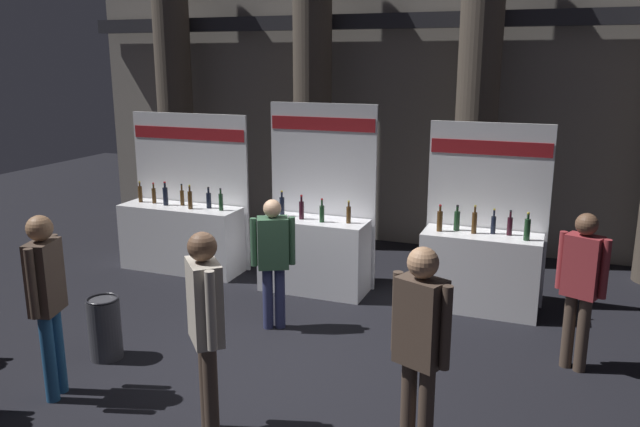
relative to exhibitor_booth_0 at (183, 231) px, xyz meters
name	(u,v)px	position (x,y,z in m)	size (l,w,h in m)	color
ground_plane	(276,370)	(2.70, -2.48, -0.60)	(24.00, 24.00, 0.00)	black
hall_colonnade	(400,53)	(2.70, 2.47, 2.64)	(11.79, 1.19, 6.81)	gray
exhibitor_booth_0	(183,231)	(0.00, 0.00, 0.00)	(1.96, 0.66, 2.36)	white
exhibitor_booth_1	(315,246)	(2.21, -0.11, 0.03)	(1.54, 0.66, 2.57)	white
exhibitor_booth_2	(481,263)	(4.44, 0.02, 0.01)	(1.55, 0.66, 2.38)	white
trash_bin	(105,328)	(0.86, -2.87, -0.26)	(0.35, 0.35, 0.69)	#38383D
visitor_0	(420,338)	(4.39, -3.48, 0.48)	(0.49, 0.35, 1.81)	#47382D
visitor_1	(205,316)	(2.66, -3.72, 0.50)	(0.45, 0.46, 1.82)	#47382D
visitor_4	(46,292)	(0.95, -3.69, 0.46)	(0.30, 0.51, 1.79)	navy
visitor_8	(273,253)	(2.23, -1.50, 0.33)	(0.47, 0.39, 1.58)	navy
visitor_9	(581,280)	(5.58, -1.32, 0.38)	(0.48, 0.32, 1.68)	#47382D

